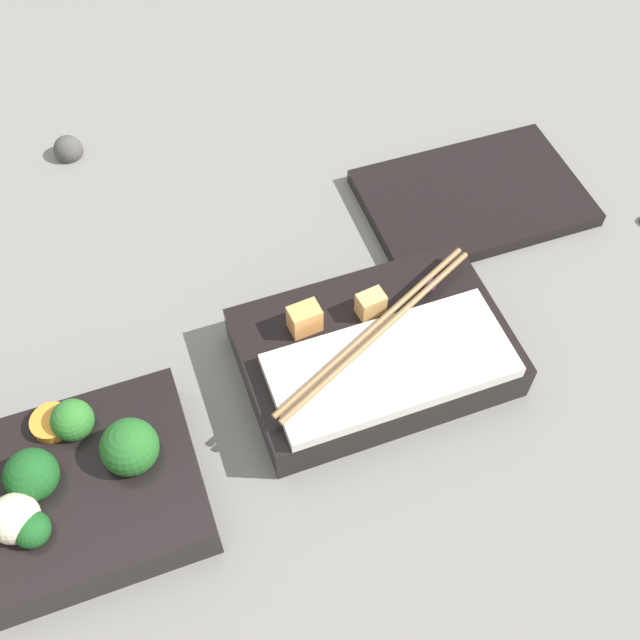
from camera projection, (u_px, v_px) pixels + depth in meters
ground_plane at (235, 423)px, 0.61m from camera, size 3.00×3.00×0.00m
bento_tray_vegetable at (47, 497)px, 0.55m from camera, size 0.22×0.14×0.07m
bento_tray_rice at (376, 353)px, 0.62m from camera, size 0.22×0.14×0.06m
bento_lid at (473, 198)px, 0.75m from camera, size 0.22×0.14×0.01m
pebble_1 at (68, 150)px, 0.79m from camera, size 0.03×0.03×0.03m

